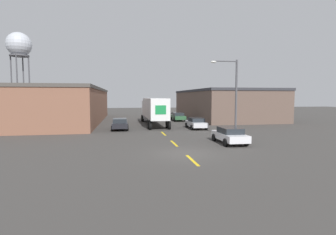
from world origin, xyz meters
TOP-DOWN VIEW (x-y plane):
  - ground_plane at (0.00, 0.00)m, footprint 160.00×160.00m
  - road_centerline at (0.00, 4.16)m, footprint 0.20×15.16m
  - warehouse_left at (-13.20, 26.28)m, footprint 10.92×30.02m
  - warehouse_right at (14.21, 29.69)m, footprint 12.94×25.10m
  - semi_truck at (-0.01, 19.80)m, footprint 2.81×13.75m
  - parked_car_right_near at (4.73, 3.40)m, footprint 2.03×4.40m
  - parked_car_right_far at (4.73, 25.19)m, footprint 2.03×4.40m
  - parked_car_left_far at (-4.73, 14.60)m, footprint 2.03×4.40m
  - parked_car_right_mid at (4.73, 14.05)m, footprint 2.03×4.40m
  - water_tower at (-26.48, 44.46)m, footprint 5.18×5.18m
  - street_lamp at (6.18, 6.23)m, footprint 2.71×0.32m

SIDE VIEW (x-z plane):
  - ground_plane at x=0.00m, z-range 0.00..0.00m
  - road_centerline at x=0.00m, z-range 0.00..0.01m
  - parked_car_right_near at x=4.73m, z-range 0.04..1.43m
  - parked_car_right_far at x=4.73m, z-range 0.04..1.43m
  - parked_car_left_far at x=-4.73m, z-range 0.04..1.43m
  - parked_car_right_mid at x=4.73m, z-range 0.04..1.43m
  - semi_truck at x=-0.01m, z-range 0.40..4.21m
  - warehouse_right at x=14.21m, z-range 0.00..5.32m
  - warehouse_left at x=-13.20m, z-range 0.00..5.44m
  - street_lamp at x=6.18m, z-range 0.65..8.20m
  - water_tower at x=-26.48m, z-range 6.05..23.97m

